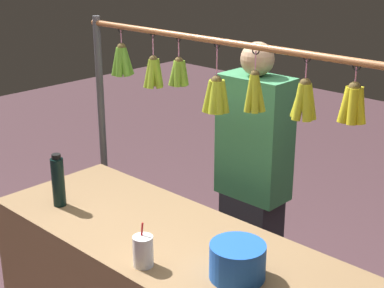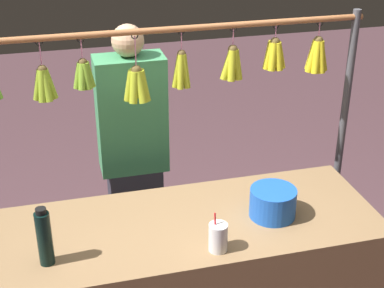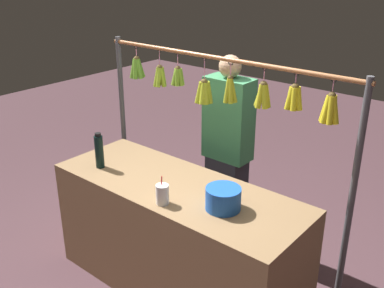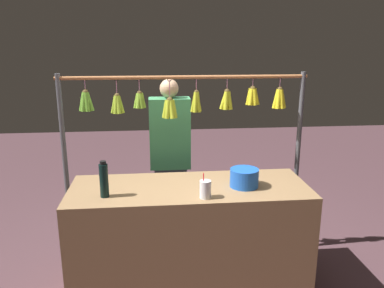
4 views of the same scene
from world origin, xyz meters
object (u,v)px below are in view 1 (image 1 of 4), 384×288
object	(u,v)px
blue_bucket	(237,261)
vendor_person	(252,190)
drink_cup	(143,251)
water_bottle	(58,181)

from	to	relation	value
blue_bucket	vendor_person	bearing A→B (deg)	-56.00
drink_cup	vendor_person	xyz separation A→B (m)	(0.22, -1.03, -0.12)
blue_bucket	drink_cup	bearing A→B (deg)	30.45
water_bottle	blue_bucket	size ratio (longest dim) A/B	1.22
water_bottle	drink_cup	world-z (taller)	water_bottle
drink_cup	vendor_person	bearing A→B (deg)	-78.16
water_bottle	drink_cup	bearing A→B (deg)	172.54
blue_bucket	drink_cup	size ratio (longest dim) A/B	1.20
drink_cup	blue_bucket	bearing A→B (deg)	-149.55
drink_cup	vendor_person	size ratio (longest dim) A/B	0.11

